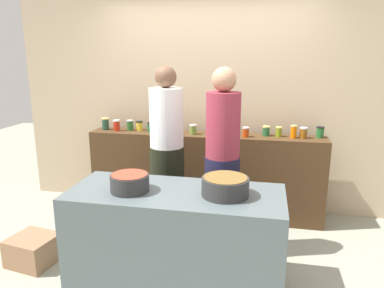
# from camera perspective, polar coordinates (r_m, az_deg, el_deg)

# --- Properties ---
(ground) EXTENTS (12.00, 12.00, 0.00)m
(ground) POSITION_cam_1_polar(r_m,az_deg,el_deg) (3.51, -1.20, -18.31)
(ground) COLOR #979986
(storefront_wall) EXTENTS (4.80, 0.12, 3.00)m
(storefront_wall) POSITION_cam_1_polar(r_m,az_deg,el_deg) (4.41, 2.89, 9.08)
(storefront_wall) COLOR tan
(storefront_wall) RESTS_ON ground
(display_shelf) EXTENTS (2.70, 0.36, 0.99)m
(display_shelf) POSITION_cam_1_polar(r_m,az_deg,el_deg) (4.28, 2.01, -4.89)
(display_shelf) COLOR #462F19
(display_shelf) RESTS_ON ground
(prep_table) EXTENTS (1.70, 0.70, 0.82)m
(prep_table) POSITION_cam_1_polar(r_m,az_deg,el_deg) (3.05, -2.52, -14.68)
(prep_table) COLOR #515E61
(prep_table) RESTS_ON ground
(preserve_jar_0) EXTENTS (0.09, 0.09, 0.14)m
(preserve_jar_0) POSITION_cam_1_polar(r_m,az_deg,el_deg) (4.50, -13.46, 3.12)
(preserve_jar_0) COLOR #234634
(preserve_jar_0) RESTS_ON display_shelf
(preserve_jar_1) EXTENTS (0.08, 0.08, 0.13)m
(preserve_jar_1) POSITION_cam_1_polar(r_m,az_deg,el_deg) (4.40, -11.78, 2.89)
(preserve_jar_1) COLOR #B72612
(preserve_jar_1) RESTS_ON display_shelf
(preserve_jar_2) EXTENTS (0.08, 0.08, 0.12)m
(preserve_jar_2) POSITION_cam_1_polar(r_m,az_deg,el_deg) (4.40, -9.72, 2.94)
(preserve_jar_2) COLOR #285925
(preserve_jar_2) RESTS_ON display_shelf
(preserve_jar_3) EXTENTS (0.08, 0.08, 0.11)m
(preserve_jar_3) POSITION_cam_1_polar(r_m,az_deg,el_deg) (4.39, -8.30, 2.88)
(preserve_jar_3) COLOR yellow
(preserve_jar_3) RESTS_ON display_shelf
(preserve_jar_4) EXTENTS (0.08, 0.08, 0.12)m
(preserve_jar_4) POSITION_cam_1_polar(r_m,az_deg,el_deg) (4.25, -6.55, 2.64)
(preserve_jar_4) COLOR #1F562C
(preserve_jar_4) RESTS_ON display_shelf
(preserve_jar_5) EXTENTS (0.08, 0.08, 0.10)m
(preserve_jar_5) POSITION_cam_1_polar(r_m,az_deg,el_deg) (4.23, -4.69, 2.50)
(preserve_jar_5) COLOR #394522
(preserve_jar_5) RESTS_ON display_shelf
(preserve_jar_6) EXTENTS (0.08, 0.08, 0.12)m
(preserve_jar_6) POSITION_cam_1_polar(r_m,az_deg,el_deg) (4.22, -2.76, 2.63)
(preserve_jar_6) COLOR #AB3421
(preserve_jar_6) RESTS_ON display_shelf
(preserve_jar_7) EXTENTS (0.08, 0.08, 0.11)m
(preserve_jar_7) POSITION_cam_1_polar(r_m,az_deg,el_deg) (4.12, 0.17, 2.31)
(preserve_jar_7) COLOR olive
(preserve_jar_7) RESTS_ON display_shelf
(preserve_jar_8) EXTENTS (0.07, 0.07, 0.12)m
(preserve_jar_8) POSITION_cam_1_polar(r_m,az_deg,el_deg) (4.05, 3.74, 2.12)
(preserve_jar_8) COLOR orange
(preserve_jar_8) RESTS_ON display_shelf
(preserve_jar_9) EXTENTS (0.09, 0.09, 0.12)m
(preserve_jar_9) POSITION_cam_1_polar(r_m,az_deg,el_deg) (4.13, 5.98, 2.33)
(preserve_jar_9) COLOR #38482E
(preserve_jar_9) RESTS_ON display_shelf
(preserve_jar_10) EXTENTS (0.07, 0.07, 0.11)m
(preserve_jar_10) POSITION_cam_1_polar(r_m,az_deg,el_deg) (4.02, 8.46, 1.88)
(preserve_jar_10) COLOR #B0340E
(preserve_jar_10) RESTS_ON display_shelf
(preserve_jar_11) EXTENTS (0.08, 0.08, 0.11)m
(preserve_jar_11) POSITION_cam_1_polar(r_m,az_deg,el_deg) (4.12, 11.58, 2.03)
(preserve_jar_11) COLOR #235A2F
(preserve_jar_11) RESTS_ON display_shelf
(preserve_jar_12) EXTENTS (0.07, 0.07, 0.11)m
(preserve_jar_12) POSITION_cam_1_polar(r_m,az_deg,el_deg) (4.11, 13.50, 1.89)
(preserve_jar_12) COLOR olive
(preserve_jar_12) RESTS_ON display_shelf
(preserve_jar_13) EXTENTS (0.07, 0.07, 0.14)m
(preserve_jar_13) POSITION_cam_1_polar(r_m,az_deg,el_deg) (4.08, 15.70, 1.89)
(preserve_jar_13) COLOR orange
(preserve_jar_13) RESTS_ON display_shelf
(preserve_jar_14) EXTENTS (0.08, 0.08, 0.12)m
(preserve_jar_14) POSITION_cam_1_polar(r_m,az_deg,el_deg) (4.11, 17.12, 1.71)
(preserve_jar_14) COLOR brown
(preserve_jar_14) RESTS_ON display_shelf
(preserve_jar_15) EXTENTS (0.09, 0.09, 0.12)m
(preserve_jar_15) POSITION_cam_1_polar(r_m,az_deg,el_deg) (4.19, 19.51, 1.77)
(preserve_jar_15) COLOR #235F2B
(preserve_jar_15) RESTS_ON display_shelf
(cooking_pot_left) EXTENTS (0.30, 0.30, 0.14)m
(cooking_pot_left) POSITION_cam_1_polar(r_m,az_deg,el_deg) (2.90, -9.77, -6.02)
(cooking_pot_left) COLOR #2D2D2D
(cooking_pot_left) RESTS_ON prep_table
(cooking_pot_center) EXTENTS (0.36, 0.36, 0.15)m
(cooking_pot_center) POSITION_cam_1_polar(r_m,az_deg,el_deg) (2.78, 5.25, -6.66)
(cooking_pot_center) COLOR #2D2D2D
(cooking_pot_center) RESTS_ON prep_table
(cook_with_tongs) EXTENTS (0.35, 0.35, 1.77)m
(cook_with_tongs) POSITION_cam_1_polar(r_m,az_deg,el_deg) (3.72, -3.93, -2.75)
(cook_with_tongs) COLOR black
(cook_with_tongs) RESTS_ON ground
(cook_in_cap) EXTENTS (0.32, 0.32, 1.77)m
(cook_in_cap) POSITION_cam_1_polar(r_m,az_deg,el_deg) (3.36, 4.76, -4.41)
(cook_in_cap) COLOR #1A1830
(cook_in_cap) RESTS_ON ground
(bread_crate) EXTENTS (0.45, 0.42, 0.26)m
(bread_crate) POSITION_cam_1_polar(r_m,az_deg,el_deg) (3.75, -23.69, -15.02)
(bread_crate) COLOR #936A4B
(bread_crate) RESTS_ON ground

